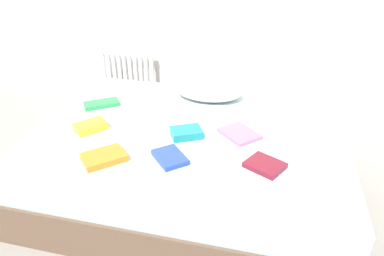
% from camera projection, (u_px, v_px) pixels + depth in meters
% --- Properties ---
extents(ground_plane, '(8.00, 8.00, 0.00)m').
position_uv_depth(ground_plane, '(190.00, 190.00, 2.53)').
color(ground_plane, '#9E998E').
extents(bed, '(2.00, 1.50, 0.50)m').
position_uv_depth(bed, '(190.00, 161.00, 2.41)').
color(bed, brown).
rests_on(bed, ground).
extents(radiator, '(0.57, 0.04, 0.46)m').
position_uv_depth(radiator, '(128.00, 74.00, 3.57)').
color(radiator, white).
rests_on(radiator, ground).
extents(pillow, '(0.51, 0.32, 0.13)m').
position_uv_depth(pillow, '(209.00, 91.00, 2.68)').
color(pillow, white).
rests_on(pillow, bed).
extents(textbook_teal, '(0.23, 0.21, 0.05)m').
position_uv_depth(textbook_teal, '(187.00, 133.00, 2.19)').
color(textbook_teal, teal).
rests_on(textbook_teal, bed).
extents(textbook_pink, '(0.30, 0.30, 0.02)m').
position_uv_depth(textbook_pink, '(239.00, 134.00, 2.21)').
color(textbook_pink, pink).
rests_on(textbook_pink, bed).
extents(textbook_maroon, '(0.25, 0.23, 0.03)m').
position_uv_depth(textbook_maroon, '(265.00, 165.00, 1.90)').
color(textbook_maroon, maroon).
rests_on(textbook_maroon, bed).
extents(textbook_yellow, '(0.22, 0.23, 0.05)m').
position_uv_depth(textbook_yellow, '(91.00, 126.00, 2.27)').
color(textbook_yellow, yellow).
rests_on(textbook_yellow, bed).
extents(textbook_blue, '(0.25, 0.25, 0.03)m').
position_uv_depth(textbook_blue, '(170.00, 157.00, 1.97)').
color(textbook_blue, '#2847B7').
rests_on(textbook_blue, bed).
extents(textbook_orange, '(0.28, 0.28, 0.04)m').
position_uv_depth(textbook_orange, '(104.00, 157.00, 1.96)').
color(textbook_orange, orange).
rests_on(textbook_orange, bed).
extents(textbook_green, '(0.27, 0.25, 0.03)m').
position_uv_depth(textbook_green, '(101.00, 104.00, 2.59)').
color(textbook_green, green).
rests_on(textbook_green, bed).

